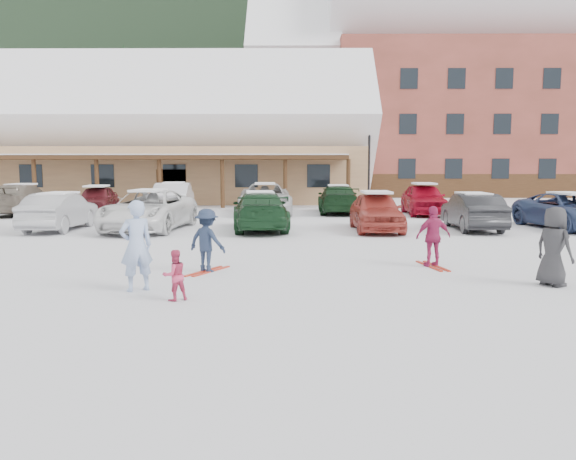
{
  "coord_description": "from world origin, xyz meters",
  "views": [
    {
      "loc": [
        0.39,
        -11.34,
        2.42
      ],
      "look_at": [
        0.3,
        1.0,
        1.0
      ],
      "focal_mm": 35.0,
      "sensor_mm": 36.0,
      "label": 1
    }
  ],
  "objects_px": {
    "parked_car_2": "(149,210)",
    "parked_car_6": "(569,211)",
    "child_magenta": "(433,236)",
    "parked_car_3": "(260,211)",
    "parked_car_9": "(174,198)",
    "parked_car_8": "(97,200)",
    "parked_car_11": "(338,199)",
    "day_lodge": "(157,144)",
    "adult_skier": "(136,246)",
    "parked_car_10": "(265,199)",
    "bystander_dark": "(554,247)",
    "parked_car_1": "(60,212)",
    "lamp_post": "(369,149)",
    "parked_car_7": "(22,199)",
    "parked_car_4": "(376,211)",
    "parked_car_5": "(473,212)",
    "child_navy": "(207,240)",
    "alpine_hotel": "(453,93)",
    "parked_car_12": "(424,199)",
    "toddler_red": "(175,275)"
  },
  "relations": [
    {
      "from": "lamp_post",
      "to": "parked_car_7",
      "type": "xyz_separation_m",
      "value": [
        -18.28,
        -8.06,
        -2.7
      ]
    },
    {
      "from": "day_lodge",
      "to": "parked_car_9",
      "type": "distance_m",
      "value": 11.84
    },
    {
      "from": "alpine_hotel",
      "to": "child_magenta",
      "type": "relative_size",
      "value": 21.48
    },
    {
      "from": "parked_car_7",
      "to": "parked_car_10",
      "type": "relative_size",
      "value": 0.94
    },
    {
      "from": "parked_car_2",
      "to": "parked_car_6",
      "type": "distance_m",
      "value": 16.01
    },
    {
      "from": "parked_car_7",
      "to": "parked_car_11",
      "type": "height_order",
      "value": "parked_car_7"
    },
    {
      "from": "parked_car_3",
      "to": "parked_car_10",
      "type": "bearing_deg",
      "value": -94.41
    },
    {
      "from": "parked_car_4",
      "to": "parked_car_7",
      "type": "xyz_separation_m",
      "value": [
        -16.55,
        6.88,
        0.03
      ]
    },
    {
      "from": "day_lodge",
      "to": "adult_skier",
      "type": "relative_size",
      "value": 16.49
    },
    {
      "from": "day_lodge",
      "to": "parked_car_6",
      "type": "bearing_deg",
      "value": -41.69
    },
    {
      "from": "parked_car_8",
      "to": "parked_car_11",
      "type": "xyz_separation_m",
      "value": [
        12.23,
        0.27,
        0.01
      ]
    },
    {
      "from": "adult_skier",
      "to": "parked_car_8",
      "type": "height_order",
      "value": "adult_skier"
    },
    {
      "from": "bystander_dark",
      "to": "parked_car_1",
      "type": "xyz_separation_m",
      "value": [
        -14.03,
        9.81,
        -0.1
      ]
    },
    {
      "from": "toddler_red",
      "to": "parked_car_12",
      "type": "relative_size",
      "value": 0.2
    },
    {
      "from": "parked_car_9",
      "to": "lamp_post",
      "type": "bearing_deg",
      "value": -151.37
    },
    {
      "from": "parked_car_5",
      "to": "parked_car_6",
      "type": "relative_size",
      "value": 0.84
    },
    {
      "from": "lamp_post",
      "to": "parked_car_6",
      "type": "height_order",
      "value": "lamp_post"
    },
    {
      "from": "alpine_hotel",
      "to": "parked_car_5",
      "type": "height_order",
      "value": "alpine_hotel"
    },
    {
      "from": "alpine_hotel",
      "to": "parked_car_11",
      "type": "height_order",
      "value": "alpine_hotel"
    },
    {
      "from": "parked_car_2",
      "to": "parked_car_5",
      "type": "distance_m",
      "value": 12.21
    },
    {
      "from": "alpine_hotel",
      "to": "parked_car_9",
      "type": "xyz_separation_m",
      "value": [
        -19.87,
        -20.93,
        -7.85
      ]
    },
    {
      "from": "adult_skier",
      "to": "parked_car_2",
      "type": "distance_m",
      "value": 10.55
    },
    {
      "from": "lamp_post",
      "to": "parked_car_12",
      "type": "xyz_separation_m",
      "value": [
        1.66,
        -8.0,
        -2.68
      ]
    },
    {
      "from": "parked_car_9",
      "to": "parked_car_12",
      "type": "xyz_separation_m",
      "value": [
        12.51,
        -0.63,
        -0.01
      ]
    },
    {
      "from": "adult_skier",
      "to": "bystander_dark",
      "type": "relative_size",
      "value": 1.1
    },
    {
      "from": "parked_car_1",
      "to": "parked_car_10",
      "type": "distance_m",
      "value": 10.21
    },
    {
      "from": "parked_car_3",
      "to": "parked_car_11",
      "type": "height_order",
      "value": "parked_car_3"
    },
    {
      "from": "parked_car_4",
      "to": "parked_car_12",
      "type": "height_order",
      "value": "parked_car_12"
    },
    {
      "from": "alpine_hotel",
      "to": "parked_car_10",
      "type": "distance_m",
      "value": 27.36
    },
    {
      "from": "parked_car_4",
      "to": "parked_car_8",
      "type": "height_order",
      "value": "parked_car_4"
    },
    {
      "from": "child_magenta",
      "to": "parked_car_12",
      "type": "height_order",
      "value": "parked_car_12"
    },
    {
      "from": "lamp_post",
      "to": "parked_car_4",
      "type": "distance_m",
      "value": 15.28
    },
    {
      "from": "parked_car_11",
      "to": "alpine_hotel",
      "type": "bearing_deg",
      "value": -117.58
    },
    {
      "from": "lamp_post",
      "to": "child_magenta",
      "type": "distance_m",
      "value": 22.65
    },
    {
      "from": "adult_skier",
      "to": "parked_car_11",
      "type": "height_order",
      "value": "adult_skier"
    },
    {
      "from": "child_navy",
      "to": "parked_car_6",
      "type": "height_order",
      "value": "child_navy"
    },
    {
      "from": "day_lodge",
      "to": "parked_car_9",
      "type": "height_order",
      "value": "day_lodge"
    },
    {
      "from": "toddler_red",
      "to": "parked_car_1",
      "type": "distance_m",
      "value": 12.95
    },
    {
      "from": "child_magenta",
      "to": "parked_car_5",
      "type": "bearing_deg",
      "value": -124.44
    },
    {
      "from": "toddler_red",
      "to": "parked_car_3",
      "type": "xyz_separation_m",
      "value": [
        0.9,
        11.15,
        0.26
      ]
    },
    {
      "from": "parked_car_11",
      "to": "adult_skier",
      "type": "bearing_deg",
      "value": 74.87
    },
    {
      "from": "adult_skier",
      "to": "parked_car_10",
      "type": "height_order",
      "value": "adult_skier"
    },
    {
      "from": "child_magenta",
      "to": "parked_car_10",
      "type": "height_order",
      "value": "parked_car_10"
    },
    {
      "from": "parked_car_5",
      "to": "bystander_dark",
      "type": "bearing_deg",
      "value": 82.58
    },
    {
      "from": "parked_car_3",
      "to": "parked_car_9",
      "type": "distance_m",
      "value": 8.79
    },
    {
      "from": "parked_car_3",
      "to": "parked_car_8",
      "type": "distance_m",
      "value": 11.33
    },
    {
      "from": "parked_car_1",
      "to": "parked_car_11",
      "type": "xyz_separation_m",
      "value": [
        11.11,
        7.59,
        0.01
      ]
    },
    {
      "from": "parked_car_4",
      "to": "bystander_dark",
      "type": "bearing_deg",
      "value": -77.51
    },
    {
      "from": "adult_skier",
      "to": "parked_car_1",
      "type": "relative_size",
      "value": 0.42
    },
    {
      "from": "child_magenta",
      "to": "parked_car_6",
      "type": "height_order",
      "value": "child_magenta"
    }
  ]
}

